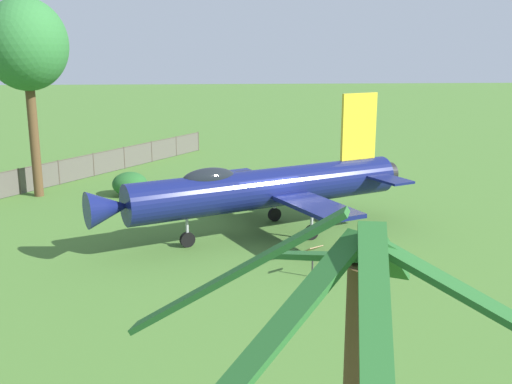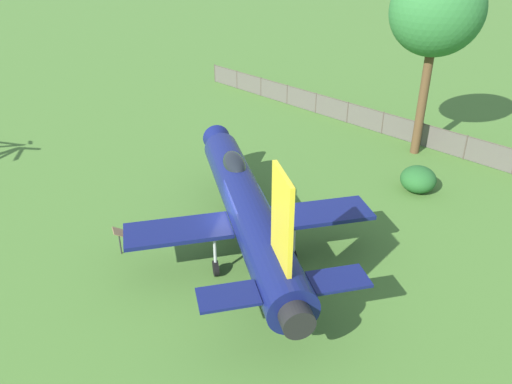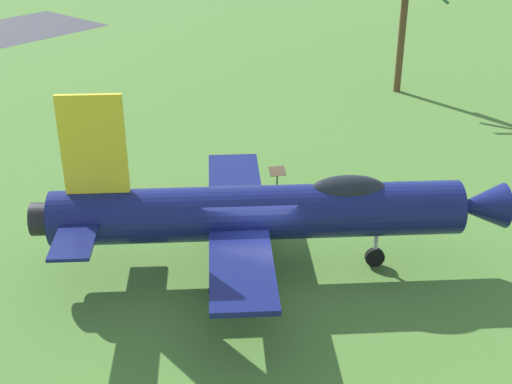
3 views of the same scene
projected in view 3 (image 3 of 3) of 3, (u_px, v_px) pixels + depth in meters
ground_plane at (258, 269)px, 21.06m from camera, size 200.00×200.00×0.00m
display_jet at (270, 211)px, 20.18m from camera, size 9.25×13.21×5.69m
palm_tree at (403, 26)px, 35.34m from camera, size 3.91×4.19×6.31m
info_plaque at (277, 175)px, 25.18m from camera, size 0.66×0.72×1.14m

